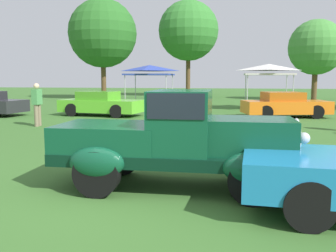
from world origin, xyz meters
TOP-DOWN VIEW (x-y plane):
  - ground_plane at (0.00, 0.00)m, footprint 120.00×120.00m
  - feature_pickup_truck at (0.70, 0.39)m, footprint 4.20×1.81m
  - show_car_lime at (-4.82, 11.94)m, footprint 4.30×2.31m
  - show_car_orange at (4.22, 12.63)m, footprint 4.29×2.54m
  - spectator_between_cars at (-5.88, 7.64)m, footprint 0.26×0.41m
  - canopy_tent_left_field at (-3.60, 17.98)m, footprint 2.90×2.90m
  - canopy_tent_center_field at (3.82, 17.10)m, footprint 2.79×2.79m
  - treeline_far_left at (-9.66, 26.37)m, footprint 6.04×6.04m
  - treeline_mid_left at (-2.64, 31.91)m, footprint 5.98×5.98m
  - treeline_center at (8.54, 26.87)m, footprint 4.53×4.53m

SIDE VIEW (x-z plane):
  - ground_plane at x=0.00m, z-range 0.00..0.00m
  - show_car_orange at x=4.22m, z-range -0.01..1.21m
  - show_car_lime at x=-4.82m, z-range -0.01..1.21m
  - feature_pickup_truck at x=0.70m, z-range 0.01..1.71m
  - spectator_between_cars at x=-5.88m, z-range 0.07..1.76m
  - canopy_tent_center_field at x=3.82m, z-range 1.07..3.78m
  - canopy_tent_left_field at x=-3.60m, z-range 1.07..3.78m
  - treeline_center at x=8.54m, z-range 1.04..7.68m
  - treeline_far_left at x=-9.66m, z-range 1.37..10.17m
  - treeline_mid_left at x=-2.64m, z-range 1.76..11.30m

